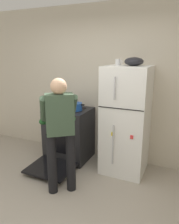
{
  "coord_description": "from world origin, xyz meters",
  "views": [
    {
      "loc": [
        1.32,
        -1.7,
        1.91
      ],
      "look_at": [
        -0.05,
        1.32,
        1.0
      ],
      "focal_mm": 35.07,
      "sensor_mm": 36.0,
      "label": 1
    }
  ],
  "objects_px": {
    "refrigerator": "(126,121)",
    "coffee_mug": "(118,62)",
    "person_cook": "(60,126)",
    "stove_range": "(69,134)",
    "mixing_bowl": "(134,61)",
    "red_pot": "(75,107)"
  },
  "relations": [
    {
      "from": "refrigerator",
      "to": "coffee_mug",
      "type": "distance_m",
      "value": 0.92
    },
    {
      "from": "person_cook",
      "to": "refrigerator",
      "type": "bearing_deg",
      "value": 54.59
    },
    {
      "from": "refrigerator",
      "to": "mixing_bowl",
      "type": "relative_size",
      "value": 6.08
    },
    {
      "from": "mixing_bowl",
      "to": "stove_range",
      "type": "bearing_deg",
      "value": -179.08
    },
    {
      "from": "person_cook",
      "to": "mixing_bowl",
      "type": "height_order",
      "value": "mixing_bowl"
    },
    {
      "from": "person_cook",
      "to": "red_pot",
      "type": "bearing_deg",
      "value": 105.11
    },
    {
      "from": "red_pot",
      "to": "coffee_mug",
      "type": "distance_m",
      "value": 1.04
    },
    {
      "from": "stove_range",
      "to": "refrigerator",
      "type": "bearing_deg",
      "value": 0.98
    },
    {
      "from": "refrigerator",
      "to": "stove_range",
      "type": "bearing_deg",
      "value": -179.02
    },
    {
      "from": "refrigerator",
      "to": "mixing_bowl",
      "type": "xyz_separation_m",
      "value": [
        0.08,
        0.0,
        0.92
      ]
    },
    {
      "from": "person_cook",
      "to": "coffee_mug",
      "type": "bearing_deg",
      "value": 63.85
    },
    {
      "from": "stove_range",
      "to": "red_pot",
      "type": "xyz_separation_m",
      "value": [
        0.16,
        -0.03,
        0.55
      ]
    },
    {
      "from": "coffee_mug",
      "to": "mixing_bowl",
      "type": "relative_size",
      "value": 0.4
    },
    {
      "from": "red_pot",
      "to": "coffee_mug",
      "type": "bearing_deg",
      "value": 8.01
    },
    {
      "from": "refrigerator",
      "to": "person_cook",
      "type": "bearing_deg",
      "value": -125.41
    },
    {
      "from": "red_pot",
      "to": "mixing_bowl",
      "type": "height_order",
      "value": "mixing_bowl"
    },
    {
      "from": "refrigerator",
      "to": "person_cook",
      "type": "height_order",
      "value": "refrigerator"
    },
    {
      "from": "stove_range",
      "to": "coffee_mug",
      "type": "bearing_deg",
      "value": 4.47
    },
    {
      "from": "stove_range",
      "to": "mixing_bowl",
      "type": "xyz_separation_m",
      "value": [
        1.13,
        0.02,
        1.32
      ]
    },
    {
      "from": "coffee_mug",
      "to": "refrigerator",
      "type": "bearing_deg",
      "value": -15.83
    },
    {
      "from": "refrigerator",
      "to": "red_pot",
      "type": "xyz_separation_m",
      "value": [
        -0.89,
        -0.05,
        0.15
      ]
    },
    {
      "from": "red_pot",
      "to": "stove_range",
      "type": "bearing_deg",
      "value": 168.75
    }
  ]
}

